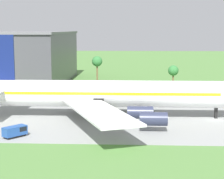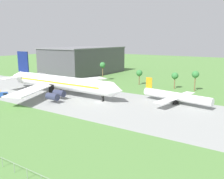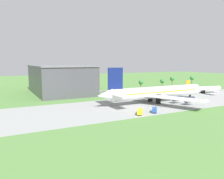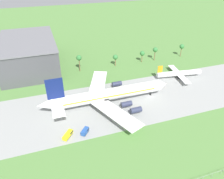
{
  "view_description": "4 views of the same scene",
  "coord_description": "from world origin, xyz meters",
  "px_view_note": "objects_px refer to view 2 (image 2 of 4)",
  "views": [
    {
      "loc": [
        -19.32,
        -93.75,
        20.95
      ],
      "look_at": [
        -24.03,
        1.42,
        6.71
      ],
      "focal_mm": 65.0,
      "sensor_mm": 36.0,
      "label": 1
    },
    {
      "loc": [
        61.46,
        -81.7,
        26.12
      ],
      "look_at": [
        5.34,
        1.42,
        5.71
      ],
      "focal_mm": 40.0,
      "sensor_mm": 36.0,
      "label": 2
    },
    {
      "loc": [
        -103.13,
        -93.29,
        22.24
      ],
      "look_at": [
        -53.4,
        1.42,
        8.88
      ],
      "focal_mm": 35.0,
      "sensor_mm": 36.0,
      "label": 3
    },
    {
      "loc": [
        -54.5,
        -91.48,
        67.78
      ],
      "look_at": [
        -21.48,
        5.0,
        6.0
      ],
      "focal_mm": 35.0,
      "sensor_mm": 36.0,
      "label": 4
    }
  ],
  "objects_px": {
    "baggage_tug": "(3,95)",
    "terminal_building": "(84,60)",
    "jet_airliner": "(59,82)",
    "regional_aircraft": "(176,96)"
  },
  "relations": [
    {
      "from": "baggage_tug",
      "to": "terminal_building",
      "type": "xyz_separation_m",
      "value": [
        -21.11,
        82.11,
        8.82
      ]
    },
    {
      "from": "jet_airliner",
      "to": "terminal_building",
      "type": "height_order",
      "value": "terminal_building"
    },
    {
      "from": "terminal_building",
      "to": "regional_aircraft",
      "type": "bearing_deg",
      "value": -28.74
    },
    {
      "from": "jet_airliner",
      "to": "regional_aircraft",
      "type": "xyz_separation_m",
      "value": [
        53.16,
        13.17,
        -2.49
      ]
    },
    {
      "from": "jet_airliner",
      "to": "terminal_building",
      "type": "distance_m",
      "value": 73.59
    },
    {
      "from": "regional_aircraft",
      "to": "baggage_tug",
      "type": "bearing_deg",
      "value": -155.19
    },
    {
      "from": "regional_aircraft",
      "to": "baggage_tug",
      "type": "relative_size",
      "value": 6.11
    },
    {
      "from": "jet_airliner",
      "to": "baggage_tug",
      "type": "bearing_deg",
      "value": -131.07
    },
    {
      "from": "jet_airliner",
      "to": "baggage_tug",
      "type": "relative_size",
      "value": 14.67
    },
    {
      "from": "terminal_building",
      "to": "baggage_tug",
      "type": "bearing_deg",
      "value": -75.58
    }
  ]
}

